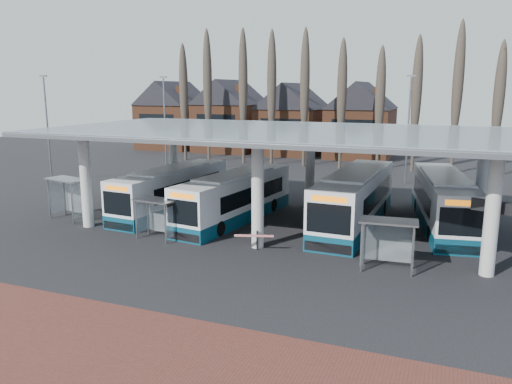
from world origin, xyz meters
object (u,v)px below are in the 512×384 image
at_px(bus_1, 236,198).
at_px(shelter_1, 157,210).
at_px(shelter_2, 388,233).
at_px(bus_3, 443,202).
at_px(bus_0, 172,191).
at_px(bus_2, 355,200).
at_px(shelter_0, 69,189).

relative_size(bus_1, shelter_1, 4.33).
relative_size(shelter_1, shelter_2, 0.96).
xyz_separation_m(bus_3, shelter_1, (-15.94, -9.33, 0.15)).
bearing_deg(bus_3, bus_0, 179.45).
xyz_separation_m(bus_2, shelter_2, (3.10, -7.82, 0.17)).
bearing_deg(bus_2, bus_1, -166.26).
distance_m(shelter_0, shelter_2, 21.94).
bearing_deg(shelter_0, shelter_1, 0.90).
distance_m(bus_0, bus_1, 5.36).
distance_m(bus_2, bus_3, 5.76).
bearing_deg(shelter_2, bus_0, 153.15).
xyz_separation_m(bus_1, bus_2, (7.90, 1.68, 0.17)).
distance_m(bus_1, shelter_1, 6.31).
distance_m(bus_1, shelter_2, 12.60).
bearing_deg(bus_0, shelter_2, -18.08).
height_order(bus_1, shelter_1, bus_1).
xyz_separation_m(bus_0, bus_1, (5.34, -0.54, 0.01)).
height_order(bus_3, shelter_2, bus_3).
bearing_deg(shelter_2, shelter_1, 173.73).
xyz_separation_m(bus_1, shelter_0, (-10.83, -3.96, 0.53)).
distance_m(bus_2, shelter_2, 8.41).
relative_size(bus_0, shelter_1, 4.28).
distance_m(bus_1, shelter_0, 11.55).
relative_size(shelter_0, shelter_1, 1.20).
relative_size(bus_0, shelter_0, 3.58).
bearing_deg(shelter_1, shelter_2, 6.18).
xyz_separation_m(shelter_0, shelter_1, (8.23, -1.78, -0.30)).
xyz_separation_m(bus_0, shelter_2, (16.33, -6.68, 0.34)).
bearing_deg(shelter_2, shelter_0, 169.70).
height_order(bus_0, shelter_2, bus_0).
xyz_separation_m(bus_0, bus_2, (13.23, 1.14, 0.17)).
height_order(shelter_1, shelter_2, shelter_2).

